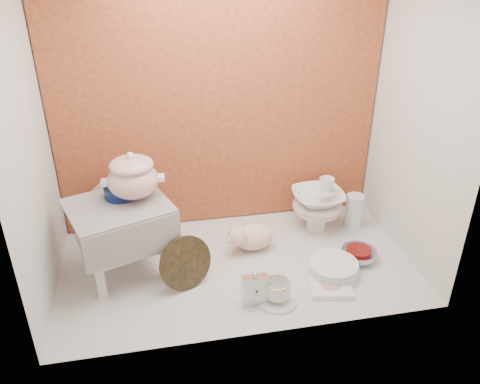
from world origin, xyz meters
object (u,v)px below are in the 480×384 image
at_px(step_stool, 122,240).
at_px(mantel_clock, 255,289).
at_px(porcelain_tower, 318,204).
at_px(floral_platter, 119,213).
at_px(blue_white_vase, 144,216).
at_px(plush_pig, 253,236).
at_px(gold_rim_teacup, 277,290).
at_px(dinner_plate_stack, 333,268).
at_px(soup_tureen, 132,175).
at_px(crystal_bowl, 358,255).

height_order(step_stool, mantel_clock, step_stool).
height_order(step_stool, porcelain_tower, step_stool).
relative_size(floral_platter, blue_white_vase, 1.39).
bearing_deg(porcelain_tower, blue_white_vase, 174.31).
height_order(blue_white_vase, mantel_clock, blue_white_vase).
distance_m(floral_platter, plush_pig, 0.74).
bearing_deg(blue_white_vase, mantel_clock, -54.20).
bearing_deg(gold_rim_teacup, dinner_plate_stack, 23.24).
distance_m(soup_tureen, plush_pig, 0.74).
bearing_deg(soup_tureen, blue_white_vase, 84.64).
bearing_deg(mantel_clock, step_stool, 146.65).
distance_m(blue_white_vase, dinner_plate_stack, 1.06).
distance_m(step_stool, porcelain_tower, 1.10).
distance_m(plush_pig, crystal_bowl, 0.57).
bearing_deg(gold_rim_teacup, blue_white_vase, 131.27).
xyz_separation_m(blue_white_vase, crystal_bowl, (1.10, -0.44, -0.11)).
distance_m(soup_tureen, porcelain_tower, 1.07).
relative_size(soup_tureen, crystal_bowl, 1.47).
bearing_deg(crystal_bowl, porcelain_tower, 109.45).
bearing_deg(step_stool, floral_platter, 75.15).
bearing_deg(dinner_plate_stack, blue_white_vase, 149.99).
relative_size(step_stool, dinner_plate_stack, 1.73).
distance_m(dinner_plate_stack, crystal_bowl, 0.20).
height_order(soup_tureen, mantel_clock, soup_tureen).
distance_m(floral_platter, dinner_plate_stack, 1.18).
relative_size(soup_tureen, plush_pig, 1.04).
relative_size(floral_platter, crystal_bowl, 1.97).
relative_size(mantel_clock, gold_rim_teacup, 1.38).
bearing_deg(crystal_bowl, floral_platter, 161.13).
height_order(soup_tureen, floral_platter, soup_tureen).
relative_size(step_stool, soup_tureen, 1.62).
relative_size(soup_tureen, gold_rim_teacup, 2.18).
xyz_separation_m(step_stool, mantel_clock, (0.59, -0.35, -0.11)).
relative_size(floral_platter, plush_pig, 1.38).
relative_size(soup_tureen, floral_platter, 0.75).
bearing_deg(blue_white_vase, dinner_plate_stack, -30.01).
xyz_separation_m(plush_pig, porcelain_tower, (0.41, 0.13, 0.08)).
xyz_separation_m(step_stool, soup_tureen, (0.08, 0.05, 0.32)).
height_order(floral_platter, gold_rim_teacup, floral_platter).
bearing_deg(soup_tureen, step_stool, -149.18).
xyz_separation_m(blue_white_vase, gold_rim_teacup, (0.59, -0.67, -0.07)).
bearing_deg(blue_white_vase, plush_pig, -22.13).
xyz_separation_m(mantel_clock, crystal_bowl, (0.61, 0.23, -0.06)).
xyz_separation_m(soup_tureen, mantel_clock, (0.51, -0.40, -0.43)).
xyz_separation_m(step_stool, floral_platter, (-0.03, 0.30, -0.02)).
relative_size(soup_tureen, blue_white_vase, 1.04).
distance_m(step_stool, blue_white_vase, 0.34).
bearing_deg(gold_rim_teacup, porcelain_tower, 56.07).
distance_m(plush_pig, dinner_plate_stack, 0.46).
bearing_deg(floral_platter, step_stool, -85.08).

